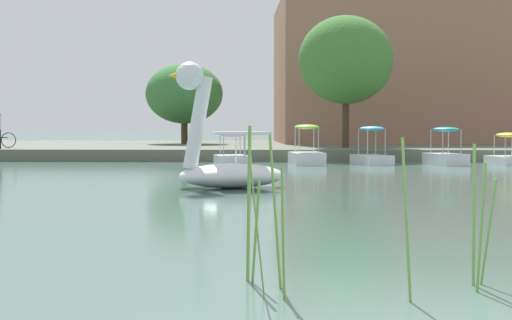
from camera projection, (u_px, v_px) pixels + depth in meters
ground_plane at (456, 315)px, 6.43m from camera, size 458.10×458.10×0.00m
shore_bank_far at (309, 149)px, 45.68m from camera, size 150.84×23.16×0.55m
swan_boat at (224, 158)px, 19.72m from camera, size 3.18×2.29×3.23m
pedal_boat_yellow at (508, 155)px, 31.87m from camera, size 1.55×2.36×1.34m
pedal_boat_teal at (446, 153)px, 31.79m from camera, size 1.62×2.39×1.57m
pedal_boat_cyan at (372, 153)px, 32.17m from camera, size 1.69×2.43×1.60m
pedal_boat_lime at (307, 153)px, 31.95m from camera, size 1.55×2.48×1.68m
pedal_boat_pink at (232, 155)px, 31.91m from camera, size 1.71×2.27×1.36m
tree_broadleaf_behind_dock at (346, 60)px, 37.73m from camera, size 6.51×6.66×6.50m
tree_broadleaf_right at (184, 94)px, 46.23m from camera, size 5.67×6.37×4.84m
apartment_block at (391, 73)px, 50.07m from camera, size 15.47×13.05×9.08m
reed_clump_foreground at (358, 220)px, 7.44m from camera, size 2.67×0.94×1.60m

